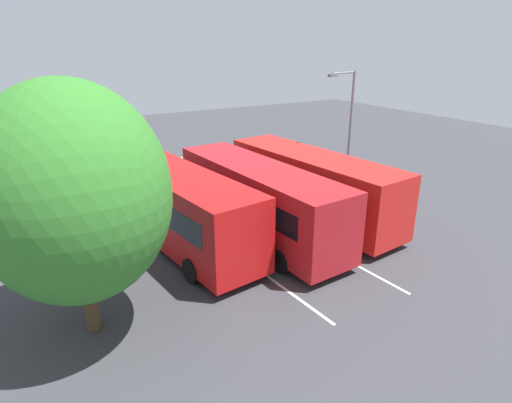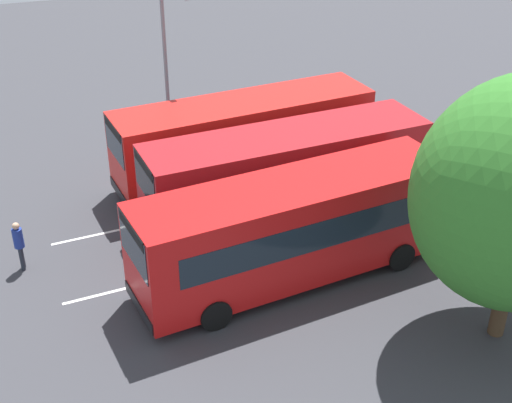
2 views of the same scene
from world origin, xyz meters
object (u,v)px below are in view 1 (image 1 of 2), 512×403
at_px(bus_center_left, 259,198).
at_px(pedestrian, 182,168).
at_px(bus_far_left, 311,184).
at_px(bus_center_right, 177,205).
at_px(street_lamp, 348,125).
at_px(depot_tree, 73,193).

xyz_separation_m(bus_center_left, pedestrian, (9.08, 0.16, -0.80)).
relative_size(bus_center_left, pedestrian, 5.99).
distance_m(bus_far_left, bus_center_right, 6.76).
relative_size(street_lamp, depot_tree, 0.92).
xyz_separation_m(bus_center_right, depot_tree, (-4.37, 4.45, 2.65)).
bearing_deg(bus_far_left, depot_tree, 102.37).
distance_m(bus_center_left, depot_tree, 8.92).
distance_m(bus_center_left, pedestrian, 9.11).
bearing_deg(bus_far_left, bus_center_right, 78.36).
bearing_deg(bus_center_right, street_lamp, -90.67).
relative_size(bus_far_left, bus_center_right, 1.00).
height_order(bus_center_left, street_lamp, street_lamp).
distance_m(bus_center_right, street_lamp, 10.90).
distance_m(pedestrian, depot_tree, 14.94).
bearing_deg(bus_far_left, bus_center_left, 91.83).
distance_m(bus_center_left, bus_center_right, 3.61).
relative_size(pedestrian, street_lamp, 0.25).
distance_m(bus_far_left, pedestrian, 9.33).
relative_size(bus_far_left, street_lamp, 1.48).
bearing_deg(bus_center_left, depot_tree, 108.21).
bearing_deg(street_lamp, bus_far_left, 12.72).
relative_size(bus_center_right, depot_tree, 1.36).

